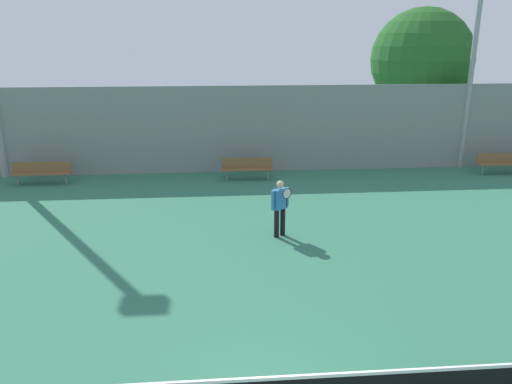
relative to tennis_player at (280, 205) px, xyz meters
The scene contains 7 objects.
tennis_player is the anchor object (origin of this frame).
bench_courtside_near 11.49m from the tennis_player, 31.00° to the left, with size 2.02×0.40×0.84m.
bench_courtside_far 5.95m from the tennis_player, 95.00° to the left, with size 1.98×0.40×0.84m.
bench_adjacent_court 10.20m from the tennis_player, 144.52° to the left, with size 2.20×0.40×0.84m.
light_pole_near_left 12.22m from the tennis_player, 39.16° to the left, with size 0.90×0.60×9.21m.
back_fence 7.26m from the tennis_player, 99.00° to the left, with size 35.56×0.06×3.50m.
tree_green_broad 13.26m from the tennis_player, 52.27° to the left, with size 4.64×4.64×6.66m.
Camera 1 is at (-0.61, -5.65, 5.35)m, focal length 35.00 mm.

